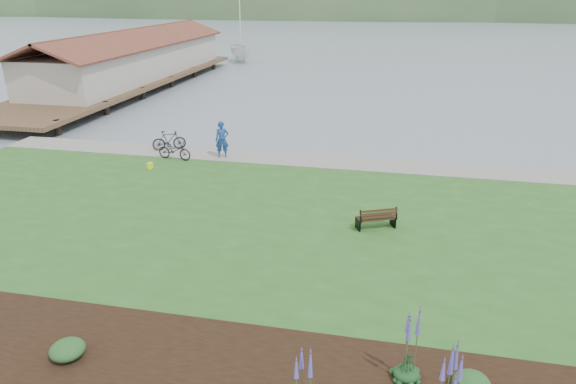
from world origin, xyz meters
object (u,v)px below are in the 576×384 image
person (222,137)px  sailboat (241,62)px  park_bench (377,218)px  bicycle_a (174,150)px

person → sailboat: 41.93m
person → sailboat: bearing=85.5°
park_bench → person: (-8.60, 7.24, 0.72)m
park_bench → bicycle_a: size_ratio=0.82×
person → park_bench: bearing=-60.0°
park_bench → sailboat: size_ratio=0.06×
park_bench → sailboat: sailboat is taller
person → bicycle_a: 2.64m
park_bench → person: size_ratio=0.68×
person → sailboat: (-11.15, 40.39, -1.57)m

